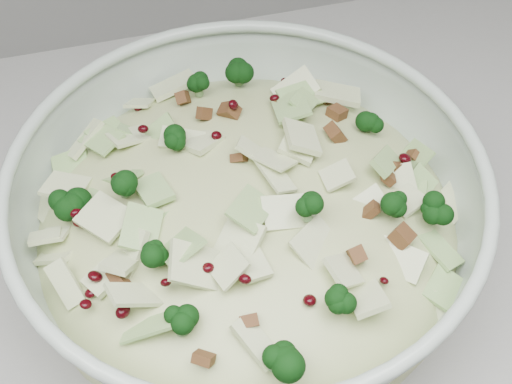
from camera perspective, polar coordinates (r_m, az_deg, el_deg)
counter at (r=1.12m, az=9.33°, el=-12.78°), size 3.60×0.60×0.90m
mixing_bowl at (r=0.58m, az=-0.68°, el=-2.96°), size 0.45×0.45×0.15m
salad at (r=0.56m, az=-0.70°, el=-1.49°), size 0.37×0.37×0.15m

